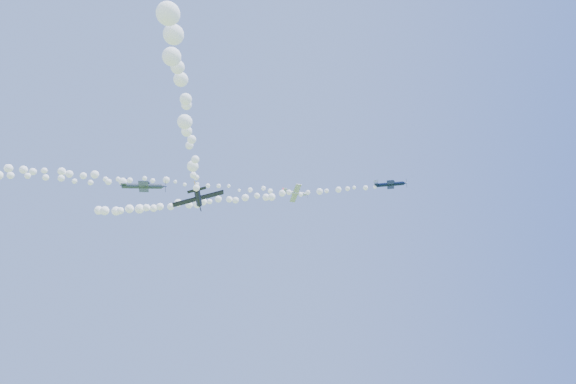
{
  "coord_description": "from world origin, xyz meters",
  "views": [
    {
      "loc": [
        1.79,
        -86.11,
        7.51
      ],
      "look_at": [
        4.51,
        -4.59,
        43.98
      ],
      "focal_mm": 30.0,
      "sensor_mm": 36.0,
      "label": 1
    }
  ],
  "objects_px": {
    "plane_white": "(295,193)",
    "plane_grey": "(143,186)",
    "plane_black": "(198,198)",
    "plane_navy": "(390,184)"
  },
  "relations": [
    {
      "from": "plane_white",
      "to": "plane_black",
      "type": "bearing_deg",
      "value": -132.99
    },
    {
      "from": "plane_white",
      "to": "plane_navy",
      "type": "xyz_separation_m",
      "value": [
        19.04,
        -10.29,
        -2.34
      ]
    },
    {
      "from": "plane_white",
      "to": "plane_grey",
      "type": "xyz_separation_m",
      "value": [
        -27.36,
        -22.81,
        -9.24
      ]
    },
    {
      "from": "plane_white",
      "to": "plane_grey",
      "type": "distance_m",
      "value": 36.81
    },
    {
      "from": "plane_black",
      "to": "plane_navy",
      "type": "bearing_deg",
      "value": -69.12
    },
    {
      "from": "plane_white",
      "to": "plane_black",
      "type": "distance_m",
      "value": 34.86
    },
    {
      "from": "plane_white",
      "to": "plane_navy",
      "type": "height_order",
      "value": "plane_white"
    },
    {
      "from": "plane_black",
      "to": "plane_white",
      "type": "bearing_deg",
      "value": -36.36
    },
    {
      "from": "plane_white",
      "to": "plane_black",
      "type": "xyz_separation_m",
      "value": [
        -17.05,
        -27.37,
        -13.25
      ]
    },
    {
      "from": "plane_white",
      "to": "plane_black",
      "type": "relative_size",
      "value": 0.76
    }
  ]
}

